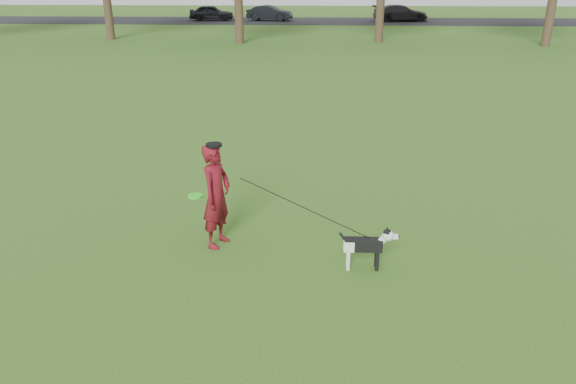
{
  "coord_description": "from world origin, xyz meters",
  "views": [
    {
      "loc": [
        0.31,
        -7.34,
        4.02
      ],
      "look_at": [
        -0.05,
        0.33,
        0.95
      ],
      "focal_mm": 35.0,
      "sensor_mm": 36.0,
      "label": 1
    }
  ],
  "objects_px": {
    "car_right": "(400,13)",
    "man": "(216,196)",
    "car_left": "(212,13)",
    "dog": "(368,244)",
    "car_mid": "(270,13)"
  },
  "relations": [
    {
      "from": "dog",
      "to": "car_right",
      "type": "xyz_separation_m",
      "value": [
        6.0,
        40.2,
        0.26
      ]
    },
    {
      "from": "car_right",
      "to": "man",
      "type": "bearing_deg",
      "value": 162.21
    },
    {
      "from": "car_mid",
      "to": "car_right",
      "type": "bearing_deg",
      "value": -78.17
    },
    {
      "from": "car_mid",
      "to": "car_right",
      "type": "distance_m",
      "value": 10.51
    },
    {
      "from": "car_left",
      "to": "car_right",
      "type": "distance_m",
      "value": 15.24
    },
    {
      "from": "car_left",
      "to": "car_right",
      "type": "height_order",
      "value": "car_right"
    },
    {
      "from": "man",
      "to": "dog",
      "type": "height_order",
      "value": "man"
    },
    {
      "from": "car_left",
      "to": "car_mid",
      "type": "xyz_separation_m",
      "value": [
        4.73,
        0.0,
        -0.01
      ]
    },
    {
      "from": "car_right",
      "to": "car_left",
      "type": "bearing_deg",
      "value": 83.99
    },
    {
      "from": "car_left",
      "to": "car_mid",
      "type": "relative_size",
      "value": 0.99
    },
    {
      "from": "man",
      "to": "car_right",
      "type": "xyz_separation_m",
      "value": [
        8.25,
        39.54,
        -0.16
      ]
    },
    {
      "from": "dog",
      "to": "car_left",
      "type": "distance_m",
      "value": 41.25
    },
    {
      "from": "man",
      "to": "car_mid",
      "type": "xyz_separation_m",
      "value": [
        -2.26,
        39.54,
        -0.2
      ]
    },
    {
      "from": "man",
      "to": "dog",
      "type": "bearing_deg",
      "value": -85.61
    },
    {
      "from": "man",
      "to": "car_mid",
      "type": "relative_size",
      "value": 0.45
    }
  ]
}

